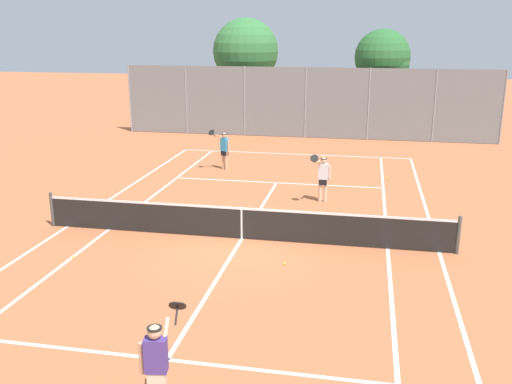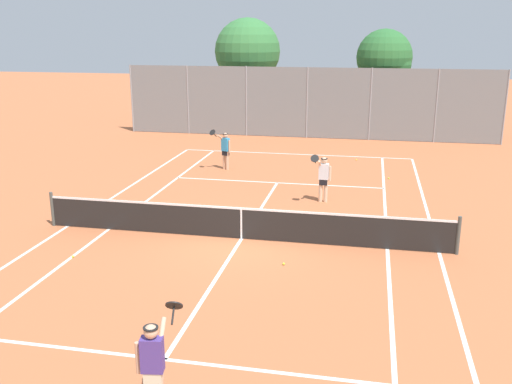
% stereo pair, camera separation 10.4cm
% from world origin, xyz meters
% --- Properties ---
extents(ground_plane, '(120.00, 120.00, 0.00)m').
position_xyz_m(ground_plane, '(0.00, 0.00, 0.00)').
color(ground_plane, '#BC663D').
extents(court_line_markings, '(11.10, 23.90, 0.01)m').
position_xyz_m(court_line_markings, '(0.00, 0.00, 0.00)').
color(court_line_markings, silver).
rests_on(court_line_markings, ground).
extents(tennis_net, '(12.00, 0.10, 1.07)m').
position_xyz_m(tennis_net, '(0.00, 0.00, 0.51)').
color(tennis_net, '#474C47').
rests_on(tennis_net, ground).
extents(player_near_side, '(0.59, 0.80, 1.77)m').
position_xyz_m(player_near_side, '(0.43, -7.94, 0.93)').
color(player_near_side, '#D8A884').
rests_on(player_near_side, ground).
extents(player_far_left, '(0.88, 0.65, 1.77)m').
position_xyz_m(player_far_left, '(-2.56, 8.19, 0.93)').
color(player_far_left, '#D8A884').
rests_on(player_far_left, ground).
extents(player_far_right, '(0.68, 0.73, 1.77)m').
position_xyz_m(player_far_right, '(1.99, 4.16, 0.93)').
color(player_far_right, beige).
rests_on(player_far_right, ground).
extents(loose_tennis_ball_0, '(0.07, 0.07, 0.07)m').
position_xyz_m(loose_tennis_ball_0, '(4.34, 7.88, 0.03)').
color(loose_tennis_ball_0, '#D1DB33').
rests_on(loose_tennis_ball_0, ground).
extents(loose_tennis_ball_1, '(0.07, 0.07, 0.07)m').
position_xyz_m(loose_tennis_ball_1, '(-4.08, -2.27, 0.03)').
color(loose_tennis_ball_1, '#D1DB33').
rests_on(loose_tennis_ball_1, ground).
extents(loose_tennis_ball_2, '(0.07, 0.07, 0.07)m').
position_xyz_m(loose_tennis_ball_2, '(1.49, -1.65, 0.03)').
color(loose_tennis_ball_2, '#D1DB33').
rests_on(loose_tennis_ball_2, ground).
extents(loose_tennis_ball_3, '(0.07, 0.07, 0.07)m').
position_xyz_m(loose_tennis_ball_3, '(2.94, 11.10, 0.03)').
color(loose_tennis_ball_3, '#D1DB33').
rests_on(loose_tennis_ball_3, ground).
extents(back_fence, '(20.69, 0.08, 3.89)m').
position_xyz_m(back_fence, '(0.00, 16.40, 1.95)').
color(back_fence, gray).
rests_on(back_fence, ground).
extents(tree_behind_left, '(3.97, 3.97, 6.55)m').
position_xyz_m(tree_behind_left, '(-4.12, 19.72, 4.49)').
color(tree_behind_left, brown).
rests_on(tree_behind_left, ground).
extents(tree_behind_right, '(3.11, 3.11, 5.90)m').
position_xyz_m(tree_behind_right, '(4.17, 18.52, 4.25)').
color(tree_behind_right, brown).
rests_on(tree_behind_right, ground).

